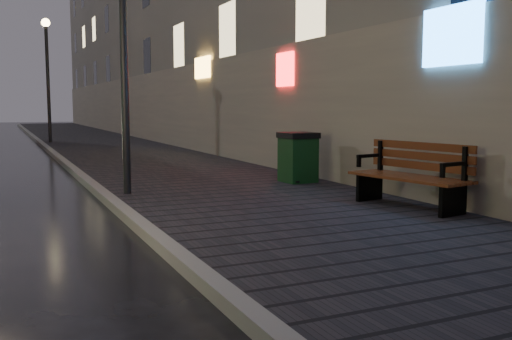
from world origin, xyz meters
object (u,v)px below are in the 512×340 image
at_px(bench, 412,175).
at_px(lamp_near, 123,5).
at_px(trash_bin, 298,157).
at_px(lamp_far, 47,65).

bearing_deg(bench, lamp_near, 129.79).
relative_size(bench, trash_bin, 2.02).
relative_size(lamp_far, bench, 2.53).
relative_size(lamp_near, bench, 2.53).
height_order(lamp_far, bench, lamp_far).
height_order(bench, trash_bin, trash_bin).
bearing_deg(bench, trash_bin, 83.82).
distance_m(lamp_near, trash_bin, 4.56).
xyz_separation_m(lamp_near, bench, (3.78, -3.25, -2.83)).
xyz_separation_m(lamp_far, trash_bin, (3.58, -15.89, -2.81)).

